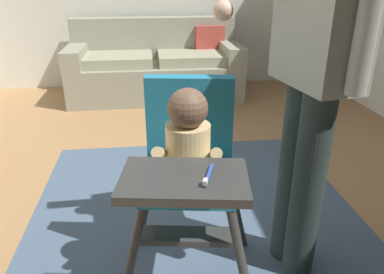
# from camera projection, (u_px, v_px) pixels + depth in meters

# --- Properties ---
(ground) EXTENTS (6.09, 7.04, 0.10)m
(ground) POSITION_uv_depth(u_px,v_px,m) (167.00, 203.00, 2.41)
(ground) COLOR #A1774B
(area_rug) EXTENTS (1.92, 2.20, 0.01)m
(area_rug) POSITION_uv_depth(u_px,v_px,m) (197.00, 224.00, 2.12)
(area_rug) COLOR #455970
(area_rug) RESTS_ON ground
(couch) EXTENTS (1.92, 0.86, 0.86)m
(couch) POSITION_uv_depth(u_px,v_px,m) (156.00, 67.00, 4.29)
(couch) COLOR gray
(couch) RESTS_ON ground
(high_chair) EXTENTS (0.69, 0.79, 0.94)m
(high_chair) POSITION_uv_depth(u_px,v_px,m) (188.00, 156.00, 1.46)
(high_chair) COLOR #363735
(high_chair) RESTS_ON ground
(adult_standing) EXTENTS (0.57, 0.50, 1.66)m
(adult_standing) POSITION_uv_depth(u_px,v_px,m) (313.00, 75.00, 1.47)
(adult_standing) COLOR #263332
(adult_standing) RESTS_ON ground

